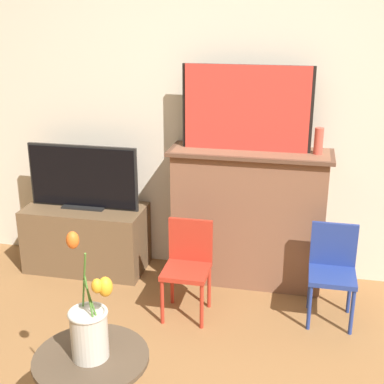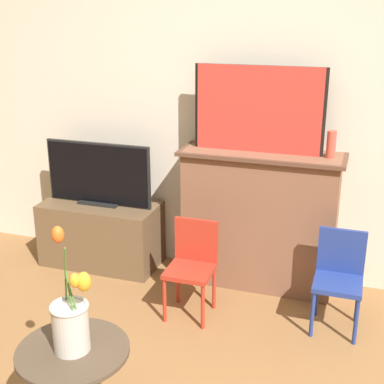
{
  "view_description": "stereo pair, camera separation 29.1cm",
  "coord_description": "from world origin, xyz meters",
  "px_view_note": "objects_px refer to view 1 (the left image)",
  "views": [
    {
      "loc": [
        0.46,
        -1.52,
        1.86
      ],
      "look_at": [
        -0.12,
        1.17,
        0.9
      ],
      "focal_mm": 50.0,
      "sensor_mm": 36.0,
      "label": 1
    },
    {
      "loc": [
        0.74,
        -1.44,
        1.86
      ],
      "look_at": [
        -0.12,
        1.17,
        0.9
      ],
      "focal_mm": 50.0,
      "sensor_mm": 36.0,
      "label": 2
    }
  ],
  "objects_px": {
    "chair_blue": "(333,267)",
    "vase_tulips": "(89,326)",
    "chair_red": "(188,262)",
    "tv_monitor": "(83,178)",
    "painting": "(246,108)"
  },
  "relations": [
    {
      "from": "tv_monitor",
      "to": "vase_tulips",
      "type": "height_order",
      "value": "vase_tulips"
    },
    {
      "from": "painting",
      "to": "vase_tulips",
      "type": "relative_size",
      "value": 1.64
    },
    {
      "from": "chair_red",
      "to": "vase_tulips",
      "type": "distance_m",
      "value": 1.21
    },
    {
      "from": "vase_tulips",
      "to": "painting",
      "type": "bearing_deg",
      "value": 75.73
    },
    {
      "from": "tv_monitor",
      "to": "chair_blue",
      "type": "xyz_separation_m",
      "value": [
        1.75,
        -0.32,
        -0.36
      ]
    },
    {
      "from": "chair_red",
      "to": "vase_tulips",
      "type": "bearing_deg",
      "value": -97.38
    },
    {
      "from": "painting",
      "to": "tv_monitor",
      "type": "height_order",
      "value": "painting"
    },
    {
      "from": "vase_tulips",
      "to": "chair_red",
      "type": "bearing_deg",
      "value": 82.62
    },
    {
      "from": "chair_red",
      "to": "vase_tulips",
      "type": "height_order",
      "value": "vase_tulips"
    },
    {
      "from": "chair_blue",
      "to": "vase_tulips",
      "type": "xyz_separation_m",
      "value": [
        -1.04,
        -1.3,
        0.27
      ]
    },
    {
      "from": "vase_tulips",
      "to": "tv_monitor",
      "type": "bearing_deg",
      "value": 113.89
    },
    {
      "from": "painting",
      "to": "vase_tulips",
      "type": "distance_m",
      "value": 1.85
    },
    {
      "from": "tv_monitor",
      "to": "chair_red",
      "type": "relative_size",
      "value": 1.34
    },
    {
      "from": "tv_monitor",
      "to": "vase_tulips",
      "type": "xyz_separation_m",
      "value": [
        0.72,
        -1.62,
        -0.09
      ]
    },
    {
      "from": "chair_red",
      "to": "chair_blue",
      "type": "relative_size",
      "value": 1.0
    }
  ]
}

